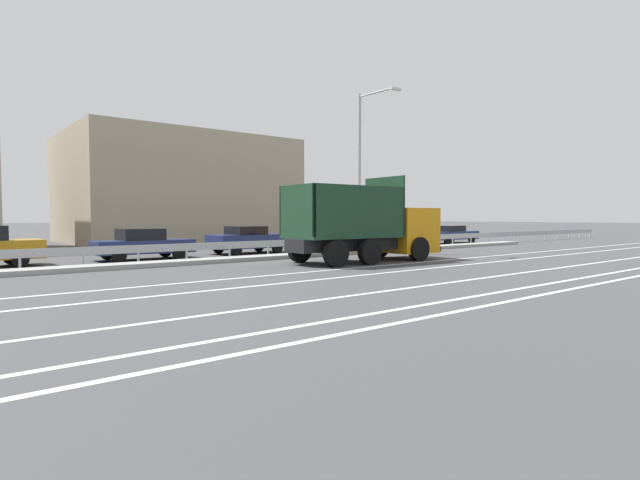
% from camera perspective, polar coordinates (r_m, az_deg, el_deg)
% --- Properties ---
extents(ground_plane, '(320.00, 320.00, 0.00)m').
position_cam_1_polar(ground_plane, '(21.73, -1.59, -2.40)').
color(ground_plane, '#424244').
extents(lane_strip_0, '(71.14, 0.16, 0.01)m').
position_cam_1_polar(lane_strip_0, '(20.24, 8.39, -2.80)').
color(lane_strip_0, silver).
rests_on(lane_strip_0, ground_plane).
extents(lane_strip_1, '(71.14, 0.16, 0.01)m').
position_cam_1_polar(lane_strip_1, '(19.04, 12.48, -3.18)').
color(lane_strip_1, silver).
rests_on(lane_strip_1, ground_plane).
extents(lane_strip_2, '(71.14, 0.16, 0.01)m').
position_cam_1_polar(lane_strip_2, '(17.37, 20.05, -3.84)').
color(lane_strip_2, silver).
rests_on(lane_strip_2, ground_plane).
extents(lane_strip_3, '(71.14, 0.16, 0.01)m').
position_cam_1_polar(lane_strip_3, '(16.45, 25.85, -4.30)').
color(lane_strip_3, silver).
rests_on(lane_strip_3, ground_plane).
extents(lane_strip_4, '(71.14, 0.16, 0.01)m').
position_cam_1_polar(lane_strip_4, '(16.09, 28.76, -4.51)').
color(lane_strip_4, silver).
rests_on(lane_strip_4, ground_plane).
extents(median_island, '(39.13, 1.10, 0.18)m').
position_cam_1_polar(median_island, '(23.17, -4.26, -1.87)').
color(median_island, gray).
rests_on(median_island, ground_plane).
extents(median_guardrail, '(71.14, 0.09, 0.78)m').
position_cam_1_polar(median_guardrail, '(24.18, -5.95, -0.55)').
color(median_guardrail, '#9EA0A5').
rests_on(median_guardrail, ground_plane).
extents(dump_truck, '(7.21, 3.08, 3.67)m').
position_cam_1_polar(dump_truck, '(22.00, 6.57, 0.92)').
color(dump_truck, orange).
rests_on(dump_truck, ground_plane).
extents(median_road_sign, '(0.75, 0.16, 2.47)m').
position_cam_1_polar(median_road_sign, '(27.05, 6.51, 1.35)').
color(median_road_sign, white).
rests_on(median_road_sign, ground_plane).
extents(street_lamp_1, '(0.70, 2.68, 8.29)m').
position_cam_1_polar(street_lamp_1, '(26.22, 4.87, 8.70)').
color(street_lamp_1, '#ADADB2').
rests_on(street_lamp_1, ground_plane).
extents(parked_car_4, '(4.26, 1.90, 1.40)m').
position_cam_1_polar(parked_car_4, '(23.72, -19.60, -0.42)').
color(parked_car_4, navy).
rests_on(parked_car_4, ground_plane).
extents(parked_car_5, '(4.14, 2.06, 1.43)m').
position_cam_1_polar(parked_car_5, '(26.45, -8.27, 0.07)').
color(parked_car_5, navy).
rests_on(parked_car_5, ground_plane).
extents(parked_car_6, '(4.64, 2.19, 1.52)m').
position_cam_1_polar(parked_car_6, '(29.23, 0.45, 0.39)').
color(parked_car_6, gray).
rests_on(parked_car_6, ground_plane).
extents(parked_car_7, '(4.19, 1.87, 1.26)m').
position_cam_1_polar(parked_car_7, '(32.38, 7.65, 0.40)').
color(parked_car_7, '#B27A14').
rests_on(parked_car_7, ground_plane).
extents(parked_car_8, '(4.76, 2.03, 1.29)m').
position_cam_1_polar(parked_car_8, '(37.32, 14.57, 0.67)').
color(parked_car_8, navy).
rests_on(parked_car_8, ground_plane).
extents(background_building_1, '(16.09, 12.34, 8.06)m').
position_cam_1_polar(background_building_1, '(41.54, -16.01, 5.48)').
color(background_building_1, tan).
rests_on(background_building_1, ground_plane).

